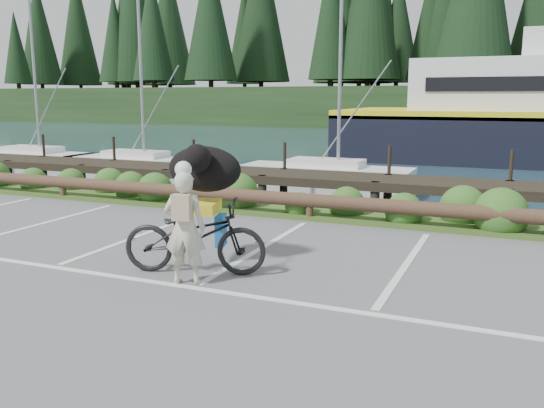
{
  "coord_description": "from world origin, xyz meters",
  "views": [
    {
      "loc": [
        4.13,
        -7.21,
        2.7
      ],
      "look_at": [
        0.77,
        0.67,
        1.1
      ],
      "focal_mm": 38.0,
      "sensor_mm": 36.0,
      "label": 1
    }
  ],
  "objects": [
    {
      "name": "ground",
      "position": [
        0.0,
        0.0,
        0.0
      ],
      "size": [
        72.0,
        72.0,
        0.0
      ],
      "primitive_type": "plane",
      "color": "#545456"
    },
    {
      "name": "log_rail",
      "position": [
        0.0,
        4.6,
        0.0
      ],
      "size": [
        32.0,
        0.3,
        0.6
      ],
      "primitive_type": null,
      "color": "#443021",
      "rests_on": "ground"
    },
    {
      "name": "bicycle",
      "position": [
        -0.35,
        0.25,
        0.58
      ],
      "size": [
        2.35,
        1.35,
        1.17
      ],
      "primitive_type": "imported",
      "rotation": [
        0.0,
        0.0,
        1.85
      ],
      "color": "black",
      "rests_on": "ground"
    },
    {
      "name": "cyclist",
      "position": [
        -0.21,
        -0.25,
        0.83
      ],
      "size": [
        0.69,
        0.55,
        1.67
      ],
      "primitive_type": "imported",
      "rotation": [
        0.0,
        0.0,
        3.42
      ],
      "color": "beige",
      "rests_on": "ground"
    },
    {
      "name": "harbor_backdrop",
      "position": [
        0.38,
        78.52,
        -0.0
      ],
      "size": [
        170.0,
        160.0,
        30.0
      ],
      "color": "#1C3643",
      "rests_on": "ground"
    },
    {
      "name": "dog",
      "position": [
        -0.54,
        0.93,
        1.54
      ],
      "size": [
        0.96,
        1.42,
        0.75
      ],
      "primitive_type": "ellipsoid",
      "rotation": [
        0.0,
        0.0,
        1.85
      ],
      "color": "black",
      "rests_on": "bicycle"
    },
    {
      "name": "vegetation_strip",
      "position": [
        0.0,
        5.3,
        0.05
      ],
      "size": [
        34.0,
        1.6,
        0.1
      ],
      "primitive_type": "cube",
      "color": "#3D5B21",
      "rests_on": "ground"
    }
  ]
}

